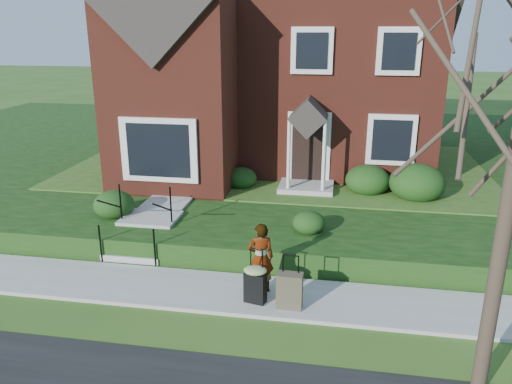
% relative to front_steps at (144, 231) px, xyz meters
% --- Properties ---
extents(ground, '(120.00, 120.00, 0.00)m').
position_rel_front_steps_xyz_m(ground, '(2.50, -1.84, -0.47)').
color(ground, '#2D5119').
rests_on(ground, ground).
extents(sidewalk, '(60.00, 1.60, 0.08)m').
position_rel_front_steps_xyz_m(sidewalk, '(2.50, -1.84, -0.43)').
color(sidewalk, '#9E9B93').
rests_on(sidewalk, ground).
extents(terrace, '(44.00, 20.00, 0.60)m').
position_rel_front_steps_xyz_m(terrace, '(6.50, 9.06, -0.17)').
color(terrace, black).
rests_on(terrace, ground).
extents(walkway, '(1.20, 6.00, 0.06)m').
position_rel_front_steps_xyz_m(walkway, '(0.00, 3.16, 0.16)').
color(walkway, '#9E9B93').
rests_on(walkway, terrace).
extents(main_house, '(10.40, 10.20, 9.40)m').
position_rel_front_steps_xyz_m(main_house, '(2.29, 7.76, 4.79)').
color(main_house, maroon).
rests_on(main_house, terrace).
extents(front_steps, '(1.40, 2.02, 1.50)m').
position_rel_front_steps_xyz_m(front_steps, '(0.00, 0.00, 0.00)').
color(front_steps, '#9E9B93').
rests_on(front_steps, ground).
extents(foundation_shrubs, '(9.96, 4.35, 1.09)m').
position_rel_front_steps_xyz_m(foundation_shrubs, '(3.34, 3.01, 0.59)').
color(foundation_shrubs, black).
rests_on(foundation_shrubs, terrace).
extents(woman, '(0.62, 0.49, 1.48)m').
position_rel_front_steps_xyz_m(woman, '(3.18, -1.71, 0.34)').
color(woman, '#999999').
rests_on(woman, sidewalk).
extents(suitcase_black, '(0.53, 0.47, 1.10)m').
position_rel_front_steps_xyz_m(suitcase_black, '(3.15, -2.15, 0.03)').
color(suitcase_black, black).
rests_on(suitcase_black, sidewalk).
extents(suitcase_olive, '(0.50, 0.29, 1.07)m').
position_rel_front_steps_xyz_m(suitcase_olive, '(3.83, -2.24, -0.04)').
color(suitcase_olive, '#4A4431').
rests_on(suitcase_olive, sidewalk).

